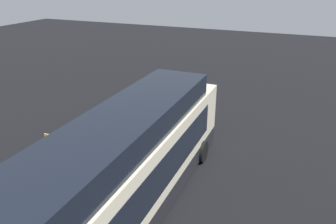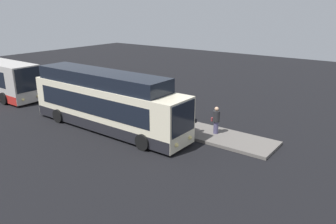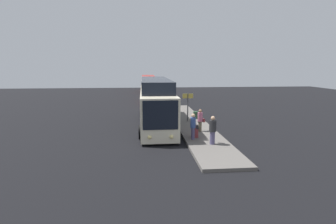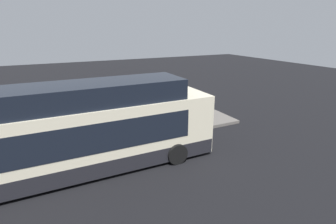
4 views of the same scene
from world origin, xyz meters
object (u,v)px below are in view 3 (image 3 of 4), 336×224
object	(u,v)px
bus_lead	(156,105)
bus_second	(150,90)
passenger_with_bags	(193,125)
bus_third	(148,84)
passenger_boarding	(213,129)
suitcase	(196,132)
trash_bin	(196,115)
sign_post	(188,103)
passenger_waiting	(200,120)

from	to	relation	value
bus_lead	bus_second	size ratio (longest dim) A/B	0.98
bus_second	passenger_with_bags	xyz separation A→B (m)	(20.79, 2.18, -0.51)
bus_lead	bus_third	bearing A→B (deg)	-180.00
passenger_boarding	bus_third	bearing A→B (deg)	122.91
bus_third	bus_second	bearing A→B (deg)	0.00
bus_lead	bus_second	distance (m)	15.41
suitcase	trash_bin	bearing A→B (deg)	168.87
bus_lead	passenger_boarding	xyz separation A→B (m)	(6.54, 3.15, -0.61)
bus_lead	sign_post	distance (m)	2.78
bus_lead	trash_bin	world-z (taller)	bus_lead
bus_second	sign_post	distance (m)	15.41
bus_second	passenger_with_bags	size ratio (longest dim) A/B	7.38
passenger_with_bags	sign_post	distance (m)	5.70
bus_second	passenger_waiting	world-z (taller)	bus_second
bus_lead	suitcase	bearing A→B (deg)	27.00
trash_bin	passenger_waiting	bearing A→B (deg)	-7.32
bus_second	trash_bin	size ratio (longest dim) A/B	19.30
bus_lead	trash_bin	xyz separation A→B (m)	(-1.38, 3.70, -1.22)
bus_second	passenger_waiting	bearing A→B (deg)	9.42
suitcase	sign_post	size ratio (longest dim) A/B	0.39
passenger_boarding	sign_post	bearing A→B (deg)	121.23
bus_third	passenger_boarding	world-z (taller)	bus_third
sign_post	suitcase	bearing A→B (deg)	-3.30
bus_second	passenger_with_bags	distance (m)	20.91
passenger_with_bags	suitcase	distance (m)	0.83
bus_second	passenger_boarding	xyz separation A→B (m)	(21.95, 3.15, -0.50)
suitcase	trash_bin	xyz separation A→B (m)	(-6.24, 1.23, -0.03)
passenger_waiting	bus_lead	bearing A→B (deg)	-150.47
bus_second	passenger_boarding	world-z (taller)	bus_second
bus_second	suitcase	distance (m)	20.44
passenger_waiting	suitcase	xyz separation A→B (m)	(1.57, -0.63, -0.52)
passenger_boarding	trash_bin	distance (m)	7.96
passenger_waiting	trash_bin	bearing A→B (deg)	158.81
passenger_with_bags	trash_bin	world-z (taller)	passenger_with_bags
bus_second	passenger_boarding	distance (m)	22.18
sign_post	bus_second	bearing A→B (deg)	-169.66
bus_lead	suitcase	distance (m)	5.58
bus_lead	trash_bin	size ratio (longest dim) A/B	18.93
sign_post	trash_bin	size ratio (longest dim) A/B	3.78
bus_third	passenger_waiting	distance (m)	33.44
passenger_with_bags	suitcase	world-z (taller)	passenger_with_bags
bus_second	bus_third	size ratio (longest dim) A/B	1.05
passenger_waiting	passenger_with_bags	distance (m)	2.29
passenger_boarding	sign_post	xyz separation A→B (m)	(-6.79, -0.38, 0.65)
suitcase	passenger_with_bags	bearing A→B (deg)	-29.29
passenger_boarding	sign_post	distance (m)	6.83
bus_lead	trash_bin	bearing A→B (deg)	110.47
bus_lead	suitcase	xyz separation A→B (m)	(4.85, 2.47, -1.19)
bus_third	passenger_with_bags	world-z (taller)	bus_third
passenger_with_bags	suitcase	xyz separation A→B (m)	(-0.53, 0.29, -0.57)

